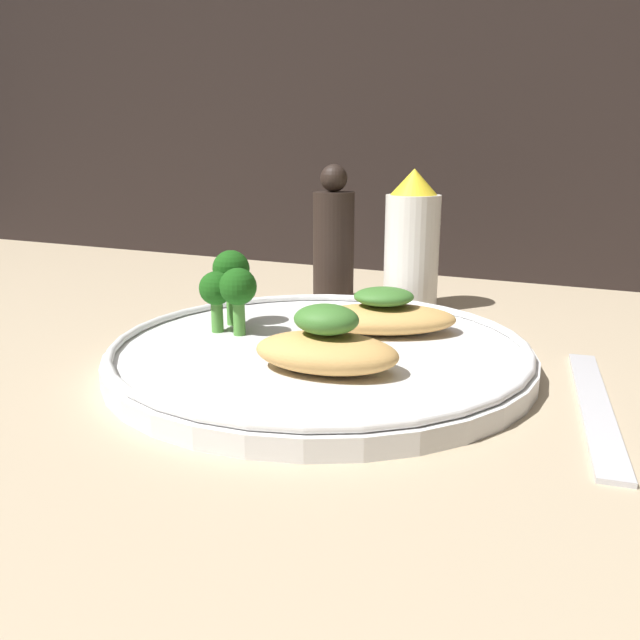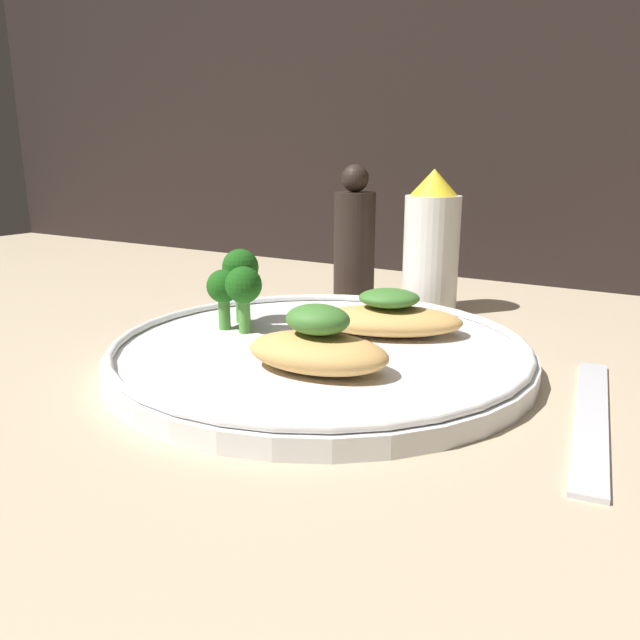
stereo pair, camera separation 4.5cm
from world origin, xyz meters
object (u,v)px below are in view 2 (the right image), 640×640
Objects in this scene: plate at (320,352)px; sauce_bottle at (431,245)px; pepper_grinder at (354,241)px; broccoli_bunch at (238,281)px.

plate is 2.25× the size of sauce_bottle.
pepper_grinder reaches higher than plate.
pepper_grinder is at bearing 111.75° from plate.
plate is 20.29cm from sauce_bottle.
broccoli_bunch is 0.44× the size of pepper_grinder.
pepper_grinder reaches higher than broccoli_bunch.
sauce_bottle is 0.97× the size of pepper_grinder.
pepper_grinder is at bearing 180.00° from sauce_bottle.
broccoli_bunch reaches higher than plate.
plate is at bearing -91.99° from sauce_bottle.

